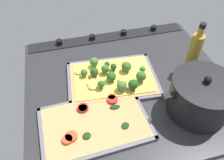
{
  "coord_description": "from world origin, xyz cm",
  "views": [
    {
      "loc": [
        21.77,
        57.62,
        63.68
      ],
      "look_at": [
        6.73,
        0.48,
        3.88
      ],
      "focal_mm": 35.93,
      "sensor_mm": 36.0,
      "label": 1
    }
  ],
  "objects_px": {
    "baking_tray_front": "(112,80)",
    "broccoli_pizza": "(113,77)",
    "cooking_pot": "(201,96)",
    "veggie_pizza_back": "(94,122)",
    "oil_bottle": "(194,52)",
    "baking_tray_back": "(95,124)"
  },
  "relations": [
    {
      "from": "baking_tray_front",
      "to": "veggie_pizza_back",
      "type": "relative_size",
      "value": 1.08
    },
    {
      "from": "baking_tray_front",
      "to": "broccoli_pizza",
      "type": "height_order",
      "value": "broccoli_pizza"
    },
    {
      "from": "veggie_pizza_back",
      "to": "oil_bottle",
      "type": "xyz_separation_m",
      "value": [
        -0.44,
        -0.17,
        0.08
      ]
    },
    {
      "from": "baking_tray_front",
      "to": "oil_bottle",
      "type": "height_order",
      "value": "oil_bottle"
    },
    {
      "from": "cooking_pot",
      "to": "veggie_pizza_back",
      "type": "bearing_deg",
      "value": -4.63
    },
    {
      "from": "cooking_pot",
      "to": "oil_bottle",
      "type": "height_order",
      "value": "oil_bottle"
    },
    {
      "from": "broccoli_pizza",
      "to": "veggie_pizza_back",
      "type": "xyz_separation_m",
      "value": [
        0.11,
        0.18,
        -0.01
      ]
    },
    {
      "from": "baking_tray_front",
      "to": "baking_tray_back",
      "type": "relative_size",
      "value": 1.01
    },
    {
      "from": "veggie_pizza_back",
      "to": "cooking_pot",
      "type": "bearing_deg",
      "value": 175.37
    },
    {
      "from": "broccoli_pizza",
      "to": "baking_tray_back",
      "type": "height_order",
      "value": "broccoli_pizza"
    },
    {
      "from": "broccoli_pizza",
      "to": "baking_tray_back",
      "type": "xyz_separation_m",
      "value": [
        0.11,
        0.18,
        -0.02
      ]
    },
    {
      "from": "baking_tray_front",
      "to": "cooking_pot",
      "type": "distance_m",
      "value": 0.33
    },
    {
      "from": "broccoli_pizza",
      "to": "oil_bottle",
      "type": "relative_size",
      "value": 1.59
    },
    {
      "from": "baking_tray_back",
      "to": "veggie_pizza_back",
      "type": "height_order",
      "value": "veggie_pizza_back"
    },
    {
      "from": "broccoli_pizza",
      "to": "oil_bottle",
      "type": "bearing_deg",
      "value": 177.85
    },
    {
      "from": "baking_tray_front",
      "to": "cooking_pot",
      "type": "height_order",
      "value": "cooking_pot"
    },
    {
      "from": "baking_tray_back",
      "to": "oil_bottle",
      "type": "bearing_deg",
      "value": -158.7
    },
    {
      "from": "baking_tray_back",
      "to": "veggie_pizza_back",
      "type": "bearing_deg",
      "value": -74.62
    },
    {
      "from": "baking_tray_front",
      "to": "broccoli_pizza",
      "type": "bearing_deg",
      "value": 120.23
    },
    {
      "from": "veggie_pizza_back",
      "to": "oil_bottle",
      "type": "relative_size",
      "value": 1.58
    },
    {
      "from": "baking_tray_back",
      "to": "oil_bottle",
      "type": "xyz_separation_m",
      "value": [
        -0.44,
        -0.17,
        0.09
      ]
    },
    {
      "from": "cooking_pot",
      "to": "oil_bottle",
      "type": "relative_size",
      "value": 1.3
    }
  ]
}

